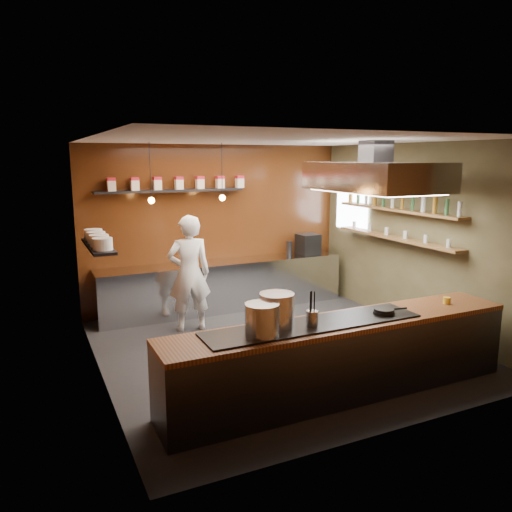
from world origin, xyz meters
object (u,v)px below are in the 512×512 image
stockpot_large (277,310)px  stockpot_small (262,319)px  extractor_hood (375,176)px  espresso_machine (308,244)px  chef (189,274)px

stockpot_large → stockpot_small: bearing=-145.8°
extractor_hood → stockpot_large: (-2.13, -1.11, -1.38)m
espresso_machine → stockpot_large: bearing=-128.4°
espresso_machine → chef: bearing=-165.7°
chef → extractor_hood: bearing=149.6°
extractor_hood → chef: bearing=142.2°
espresso_machine → extractor_hood: bearing=-103.8°
extractor_hood → chef: 3.22m
stockpot_large → chef: chef is taller
stockpot_large → espresso_machine: size_ratio=0.99×
extractor_hood → stockpot_large: 2.77m
stockpot_small → espresso_machine: (2.87, 3.87, -0.02)m
stockpot_large → espresso_machine: (2.61, 3.69, -0.03)m
stockpot_small → espresso_machine: size_ratio=0.93×
extractor_hood → stockpot_small: 3.05m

